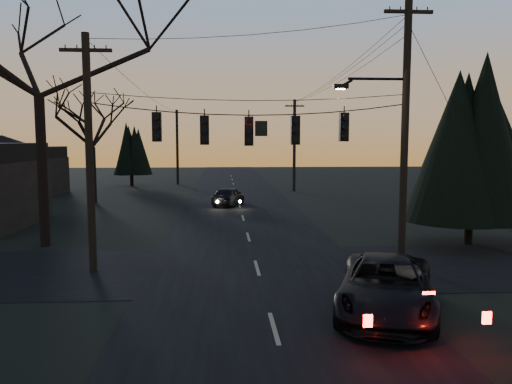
{
  "coord_description": "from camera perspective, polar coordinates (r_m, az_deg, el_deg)",
  "views": [
    {
      "loc": [
        -1.31,
        -8.18,
        4.78
      ],
      "look_at": [
        -0.17,
        8.09,
        3.07
      ],
      "focal_mm": 35.0,
      "sensor_mm": 36.0,
      "label": 1
    }
  ],
  "objects": [
    {
      "name": "main_road",
      "position": [
        28.61,
        -1.32,
        -3.63
      ],
      "size": [
        8.0,
        120.0,
        0.02
      ],
      "primitive_type": "cube",
      "color": "black",
      "rests_on": "ground"
    },
    {
      "name": "cross_road",
      "position": [
        18.84,
        0.12,
        -8.7
      ],
      "size": [
        60.0,
        7.0,
        0.02
      ],
      "primitive_type": "cube",
      "color": "black",
      "rests_on": "ground"
    },
    {
      "name": "utility_pole_right",
      "position": [
        19.99,
        16.21,
        -8.1
      ],
      "size": [
        5.0,
        0.3,
        10.0
      ],
      "primitive_type": null,
      "color": "black",
      "rests_on": "ground"
    },
    {
      "name": "utility_pole_left",
      "position": [
        19.37,
        -18.09,
        -8.61
      ],
      "size": [
        1.8,
        0.3,
        8.5
      ],
      "primitive_type": null,
      "color": "black",
      "rests_on": "ground"
    },
    {
      "name": "utility_pole_far_r",
      "position": [
        46.92,
        4.36,
        0.1
      ],
      "size": [
        1.8,
        0.3,
        8.5
      ],
      "primitive_type": null,
      "color": "black",
      "rests_on": "ground"
    },
    {
      "name": "utility_pole_far_l",
      "position": [
        54.59,
        -8.92,
        0.87
      ],
      "size": [
        0.3,
        0.3,
        8.0
      ],
      "primitive_type": null,
      "color": "black",
      "rests_on": "ground"
    },
    {
      "name": "span_signal_assembly",
      "position": [
        18.22,
        -0.64,
        7.22
      ],
      "size": [
        11.5,
        0.44,
        1.67
      ],
      "color": "black",
      "rests_on": "ground"
    },
    {
      "name": "bare_tree_left",
      "position": [
        24.58,
        -23.82,
        16.19
      ],
      "size": [
        11.01,
        11.01,
        13.37
      ],
      "color": "black",
      "rests_on": "ground"
    },
    {
      "name": "evergreen_right",
      "position": [
        24.65,
        23.53,
        5.87
      ],
      "size": [
        4.74,
        4.74,
        8.7
      ],
      "color": "black",
      "rests_on": "ground"
    },
    {
      "name": "bare_tree_dist",
      "position": [
        39.86,
        -18.28,
        7.32
      ],
      "size": [
        7.13,
        7.13,
        8.49
      ],
      "color": "black",
      "rests_on": "ground"
    },
    {
      "name": "evergreen_dist",
      "position": [
        53.28,
        -14.08,
        4.47
      ],
      "size": [
        3.4,
        3.4,
        5.93
      ],
      "color": "black",
      "rests_on": "ground"
    },
    {
      "name": "house_left_far",
      "position": [
        48.02,
        -26.94,
        2.72
      ],
      "size": [
        9.0,
        7.0,
        5.2
      ],
      "color": "black",
      "rests_on": "ground"
    },
    {
      "name": "suv_near",
      "position": [
        14.41,
        14.67,
        -10.45
      ],
      "size": [
        4.15,
        5.94,
        1.51
      ],
      "primitive_type": "imported",
      "rotation": [
        0.0,
        0.0,
        -0.34
      ],
      "color": "black",
      "rests_on": "ground"
    },
    {
      "name": "sedan_oncoming_a",
      "position": [
        36.44,
        -3.17,
        -0.48
      ],
      "size": [
        2.74,
        4.35,
        1.38
      ],
      "primitive_type": "imported",
      "rotation": [
        0.0,
        0.0,
        2.85
      ],
      "color": "black",
      "rests_on": "ground"
    }
  ]
}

